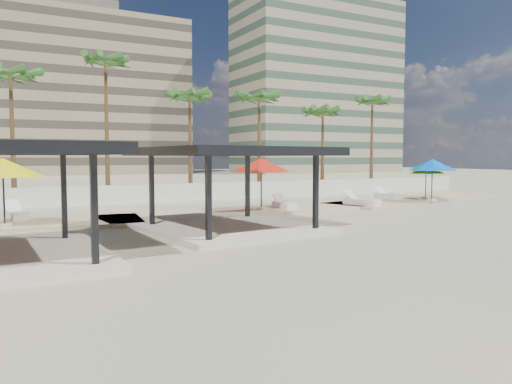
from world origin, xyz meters
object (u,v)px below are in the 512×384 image
at_px(lounger_d, 387,195).
at_px(lounger_a, 16,214).
at_px(lounger_b, 284,205).
at_px(pavilion_central, 231,181).
at_px(lounger_c, 361,201).
at_px(umbrella_c, 261,165).

bearing_deg(lounger_d, lounger_a, 93.37).
distance_m(lounger_a, lounger_d, 23.39).
xyz_separation_m(lounger_a, lounger_b, (13.52, -2.10, -0.01)).
relative_size(pavilion_central, lounger_b, 3.61).
xyz_separation_m(pavilion_central, lounger_c, (10.83, 4.72, -1.66)).
bearing_deg(lounger_b, lounger_a, 85.91).
bearing_deg(umbrella_c, lounger_a, 170.21).
bearing_deg(pavilion_central, lounger_b, 35.90).
height_order(pavilion_central, lounger_c, pavilion_central).
relative_size(lounger_b, lounger_d, 0.97).
bearing_deg(lounger_a, umbrella_c, -109.57).
height_order(umbrella_c, lounger_c, umbrella_c).
height_order(lounger_c, lounger_d, lounger_c).
xyz_separation_m(pavilion_central, lounger_a, (-7.70, 7.44, -1.68)).
height_order(lounger_a, lounger_c, lounger_c).
bearing_deg(umbrella_c, pavilion_central, -129.11).
distance_m(umbrella_c, lounger_c, 6.87).
relative_size(pavilion_central, lounger_c, 3.05).
bearing_deg(lounger_d, umbrella_c, 104.53).
height_order(lounger_a, lounger_d, lounger_a).
relative_size(lounger_a, lounger_b, 1.07).
relative_size(umbrella_c, lounger_d, 1.69).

